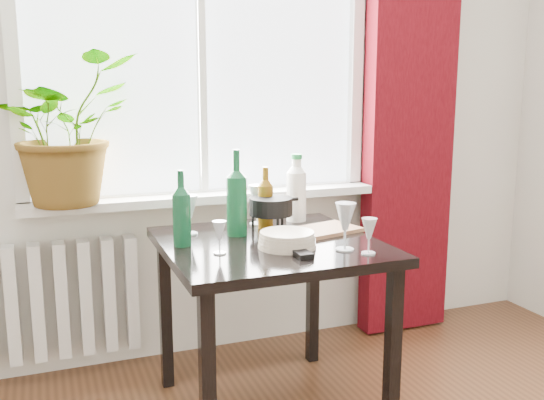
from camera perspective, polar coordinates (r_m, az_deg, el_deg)
name	(u,v)px	position (r m, az deg, el deg)	size (l,w,h in m)	color
window	(200,34)	(3.00, -6.81, 15.26)	(1.72, 0.08, 1.62)	white
windowsill	(207,197)	(2.97, -6.14, 0.29)	(1.72, 0.20, 0.04)	silver
curtain	(410,98)	(3.36, 12.89, 9.38)	(0.50, 0.12, 2.56)	#3D050B
radiator	(50,301)	(3.02, -20.20, -8.91)	(0.80, 0.10, 0.55)	silver
table	(270,263)	(2.48, -0.22, -5.94)	(0.85, 0.85, 0.74)	black
potted_plant	(65,129)	(2.78, -18.89, 6.33)	(0.59, 0.51, 0.66)	#1B661E
wine_bottle_left	(181,208)	(2.38, -8.52, -0.73)	(0.07, 0.07, 0.30)	#0C4022
wine_bottle_right	(237,192)	(2.52, -3.35, 0.77)	(0.09, 0.09, 0.37)	#0D4725
bottle_amber	(266,197)	(2.65, -0.61, 0.28)	(0.07, 0.07, 0.28)	brown
cleaning_bottle	(296,187)	(2.79, 2.31, 1.26)	(0.09, 0.09, 0.32)	white
wineglass_front_right	(345,226)	(2.32, 6.89, -2.44)	(0.08, 0.08, 0.19)	silver
wineglass_far_right	(369,236)	(2.28, 9.11, -3.34)	(0.06, 0.06, 0.14)	silver
wineglass_back_center	(257,204)	(2.73, -1.40, -0.40)	(0.08, 0.08, 0.19)	silver
wineglass_back_left	(190,214)	(2.57, -7.75, -1.35)	(0.07, 0.07, 0.17)	silver
wineglass_front_left	(220,237)	(2.27, -4.96, -3.51)	(0.05, 0.05, 0.13)	white
plate_stack	(287,240)	(2.35, 1.42, -3.76)	(0.23, 0.23, 0.06)	beige
fondue_pot	(271,214)	(2.61, -0.10, -1.34)	(0.22, 0.19, 0.15)	black
tv_remote	(297,251)	(2.28, 2.41, -4.79)	(0.06, 0.19, 0.02)	black
cutting_board	(323,230)	(2.61, 4.84, -2.84)	(0.30, 0.20, 0.02)	#9E6A47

